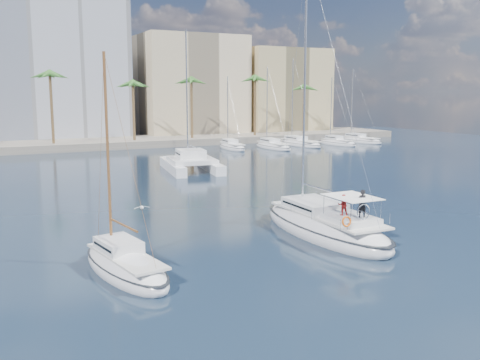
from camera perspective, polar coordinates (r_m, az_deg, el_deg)
ground at (r=36.43m, az=3.05°, el=-5.23°), size 160.00×160.00×0.00m
quay at (r=93.64m, az=-15.81°, el=3.78°), size 120.00×14.00×1.20m
building_modern at (r=103.85m, az=-24.08°, el=11.25°), size 42.00×16.00×28.00m
building_beige at (r=108.08m, az=-5.30°, el=9.78°), size 20.00×14.00×20.00m
building_tan_right at (r=115.16m, az=4.51°, el=9.27°), size 18.00×12.00×18.00m
palm_centre at (r=89.33m, az=-15.59°, el=9.75°), size 3.60×3.60×12.30m
palm_right at (r=101.62m, az=3.85°, el=9.99°), size 3.60×3.60×12.30m
main_sloop at (r=35.32m, az=8.97°, el=-4.87°), size 4.33×12.92×19.06m
small_sloop at (r=28.16m, az=-12.17°, el=-8.96°), size 3.86×8.57×11.88m
catamaran at (r=63.19m, az=-5.25°, el=2.02°), size 7.32×11.93×16.40m
seagull at (r=40.44m, az=-10.44°, el=-2.89°), size 1.21×0.52×0.22m
moored_yacht_a at (r=86.67m, az=-0.86°, el=3.31°), size 3.37×9.52×11.90m
moored_yacht_b at (r=87.95m, az=3.53°, el=3.38°), size 3.32×10.83×13.72m
moored_yacht_c at (r=93.04m, az=6.38°, el=3.67°), size 3.98×12.33×15.54m
moored_yacht_d at (r=95.13m, az=10.33°, el=3.70°), size 3.52×9.55×11.90m
moored_yacht_e at (r=100.70m, az=12.61°, el=3.93°), size 4.61×11.11×13.72m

